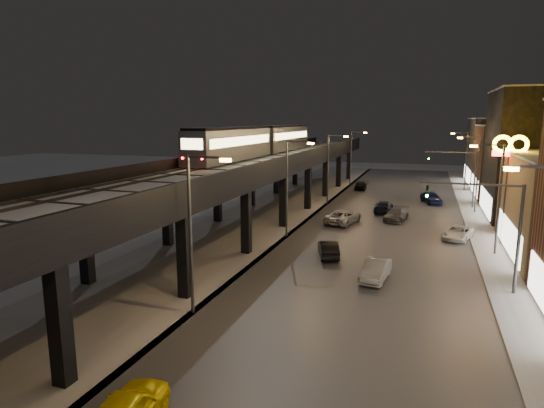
% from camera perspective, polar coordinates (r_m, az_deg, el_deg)
% --- Properties ---
extents(road_surface, '(17.00, 120.00, 0.06)m').
position_cam_1_polar(road_surface, '(44.96, 13.42, -3.69)').
color(road_surface, '#46474D').
rests_on(road_surface, ground).
extents(sidewalk_right, '(4.00, 120.00, 0.14)m').
position_cam_1_polar(sidewalk_right, '(45.19, 26.17, -4.37)').
color(sidewalk_right, '#9FA1A8').
rests_on(sidewalk_right, ground).
extents(under_viaduct_pavement, '(11.00, 120.00, 0.06)m').
position_cam_1_polar(under_viaduct_pavement, '(48.06, -2.81, -2.50)').
color(under_viaduct_pavement, '#9FA1A8').
rests_on(under_viaduct_pavement, ground).
extents(elevated_viaduct, '(9.00, 100.00, 6.30)m').
position_cam_1_polar(elevated_viaduct, '(44.23, -4.39, 3.70)').
color(elevated_viaduct, black).
rests_on(elevated_viaduct, ground).
extents(viaduct_trackbed, '(8.40, 100.00, 0.32)m').
position_cam_1_polar(viaduct_trackbed, '(44.26, -4.35, 4.71)').
color(viaduct_trackbed, '#B2B7C1').
rests_on(viaduct_trackbed, elevated_viaduct).
extents(viaduct_parapet_streetside, '(0.30, 100.00, 1.10)m').
position_cam_1_polar(viaduct_parapet_streetside, '(42.71, 1.05, 5.16)').
color(viaduct_parapet_streetside, black).
rests_on(viaduct_parapet_streetside, elevated_viaduct).
extents(viaduct_parapet_far, '(0.30, 100.00, 1.10)m').
position_cam_1_polar(viaduct_parapet_far, '(46.13, -9.33, 5.42)').
color(viaduct_parapet_far, black).
rests_on(viaduct_parapet_far, elevated_viaduct).
extents(building_e, '(12.20, 12.20, 10.16)m').
position_cam_1_polar(building_e, '(71.81, 29.07, 4.59)').
color(building_e, brown).
rests_on(building_e, ground).
extents(building_f, '(12.20, 16.20, 11.16)m').
position_cam_1_polar(building_f, '(85.56, 27.52, 5.80)').
color(building_f, '#2E2E2E').
rests_on(building_f, ground).
extents(streetlight_left_1, '(2.57, 0.28, 9.00)m').
position_cam_1_polar(streetlight_left_1, '(25.15, -9.70, -2.50)').
color(streetlight_left_1, '#38383A').
rests_on(streetlight_left_1, ground).
extents(streetlight_left_2, '(2.57, 0.28, 9.00)m').
position_cam_1_polar(streetlight_left_2, '(41.59, 2.23, 2.77)').
color(streetlight_left_2, '#38383A').
rests_on(streetlight_left_2, ground).
extents(streetlight_right_2, '(2.56, 0.28, 9.00)m').
position_cam_1_polar(streetlight_right_2, '(40.21, 26.34, 1.41)').
color(streetlight_right_2, '#38383A').
rests_on(streetlight_right_2, ground).
extents(streetlight_left_3, '(2.57, 0.28, 9.00)m').
position_cam_1_polar(streetlight_left_3, '(58.94, 7.30, 4.97)').
color(streetlight_left_3, '#38383A').
rests_on(streetlight_left_3, ground).
extents(streetlight_right_3, '(2.56, 0.28, 9.00)m').
position_cam_1_polar(streetlight_right_3, '(57.98, 24.18, 4.05)').
color(streetlight_right_3, '#38383A').
rests_on(streetlight_right_3, ground).
extents(streetlight_left_4, '(2.57, 0.28, 9.00)m').
position_cam_1_polar(streetlight_left_4, '(76.60, 10.07, 6.15)').
color(streetlight_left_4, '#38383A').
rests_on(streetlight_left_4, ground).
extents(streetlight_right_4, '(2.56, 0.28, 9.00)m').
position_cam_1_polar(streetlight_right_4, '(75.86, 23.02, 5.44)').
color(streetlight_right_4, '#38383A').
rests_on(streetlight_right_4, ground).
extents(traffic_light_rig_a, '(6.10, 0.34, 7.00)m').
position_cam_1_polar(traffic_light_rig_a, '(31.43, 26.62, -2.25)').
color(traffic_light_rig_a, '#38383A').
rests_on(traffic_light_rig_a, ground).
extents(traffic_light_rig_b, '(6.10, 0.34, 7.00)m').
position_cam_1_polar(traffic_light_rig_b, '(60.95, 23.05, 3.70)').
color(traffic_light_rig_b, '#38383A').
rests_on(traffic_light_rig_b, ground).
extents(subway_train, '(2.91, 35.48, 3.48)m').
position_cam_1_polar(subway_train, '(57.36, -1.40, 8.02)').
color(subway_train, gray).
rests_on(subway_train, viaduct_trackbed).
extents(car_near_white, '(2.55, 4.25, 1.32)m').
position_cam_1_polar(car_near_white, '(36.63, 7.08, -5.69)').
color(car_near_white, black).
rests_on(car_near_white, ground).
extents(car_mid_silver, '(3.55, 5.75, 1.48)m').
position_cam_1_polar(car_mid_silver, '(48.47, 8.91, -1.64)').
color(car_mid_silver, '#98999B').
rests_on(car_mid_silver, ground).
extents(car_mid_dark, '(1.96, 4.73, 1.37)m').
position_cam_1_polar(car_mid_dark, '(55.30, 13.82, -0.38)').
color(car_mid_dark, black).
rests_on(car_mid_dark, ground).
extents(car_far_white, '(1.78, 4.11, 1.38)m').
position_cam_1_polar(car_far_white, '(72.63, 11.06, 2.28)').
color(car_far_white, black).
rests_on(car_far_white, ground).
extents(car_onc_silver, '(1.89, 4.32, 1.38)m').
position_cam_1_polar(car_onc_silver, '(32.12, 12.86, -8.17)').
color(car_onc_silver, gray).
rests_on(car_onc_silver, ground).
extents(car_onc_dark, '(3.25, 4.80, 1.22)m').
position_cam_1_polar(car_onc_dark, '(45.01, 22.31, -3.42)').
color(car_onc_dark, silver).
rests_on(car_onc_dark, ground).
extents(car_onc_white, '(2.75, 4.88, 1.34)m').
position_cam_1_polar(car_onc_white, '(51.12, 15.33, -1.34)').
color(car_onc_white, '#454749').
rests_on(car_onc_white, ground).
extents(car_onc_red, '(3.16, 4.83, 1.53)m').
position_cam_1_polar(car_onc_red, '(63.08, 19.35, 0.72)').
color(car_onc_red, '#101546').
rests_on(car_onc_red, ground).
extents(sign_mcdonalds, '(2.83, 0.36, 9.57)m').
position_cam_1_polar(sign_mcdonalds, '(43.98, 27.63, 5.25)').
color(sign_mcdonalds, '#38383A').
rests_on(sign_mcdonalds, ground).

